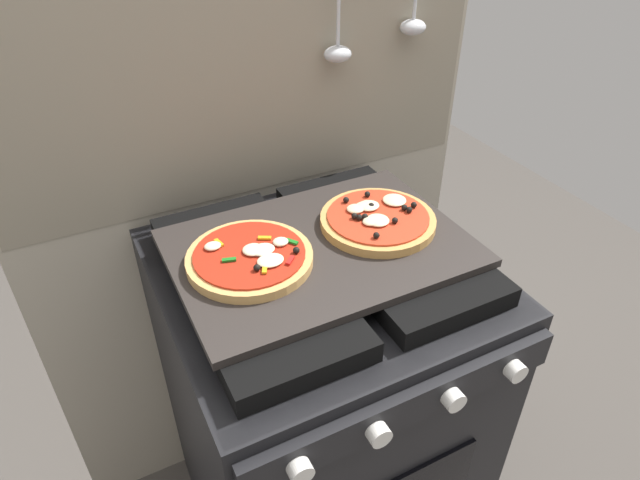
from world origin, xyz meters
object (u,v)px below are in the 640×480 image
Objects in this scene: baking_tray at (320,248)px; pizza_right at (378,219)px; stove at (320,406)px; pizza_left at (250,257)px.

baking_tray is 0.13m from pizza_right.
pizza_right reaches higher than stove.
baking_tray is 0.14m from pizza_left.
pizza_left is 0.27m from pizza_right.
pizza_left is (-0.13, 0.01, 0.02)m from baking_tray.
baking_tray is (0.00, 0.00, 0.46)m from stove.
pizza_right is (0.27, 0.00, 0.00)m from pizza_left.
baking_tray is at bearing -2.78° from pizza_left.
stove is 0.50m from pizza_right.
pizza_left and pizza_right have the same top height.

